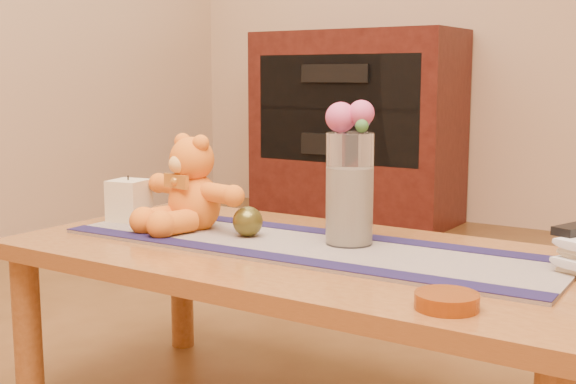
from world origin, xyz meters
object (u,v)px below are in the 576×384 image
Objects in this scene: teddy_bear at (194,184)px; glass_vase at (350,189)px; amber_dish at (447,301)px; bronze_ball at (248,221)px; pillar_candle at (129,200)px.

glass_vase is at bearing 18.81° from teddy_bear.
glass_vase is 2.32× the size of amber_dish.
teddy_bear is 3.01× the size of amber_dish.
teddy_bear is 1.30× the size of glass_vase.
glass_vase is at bearing 14.43° from bronze_ball.
bronze_ball is at bearing 7.89° from teddy_bear.
bronze_ball is (0.39, 0.01, -0.02)m from pillar_candle.
amber_dish is at bearing -6.82° from teddy_bear.
pillar_candle is 0.65m from glass_vase.
teddy_bear is at bearing 175.77° from bronze_ball.
glass_vase reaches higher than pillar_candle.
bronze_ball reaches higher than amber_dish.
teddy_bear reaches higher than bronze_ball.
glass_vase reaches higher than teddy_bear.
glass_vase is (0.43, 0.05, 0.02)m from teddy_bear.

